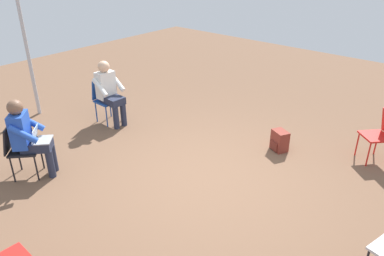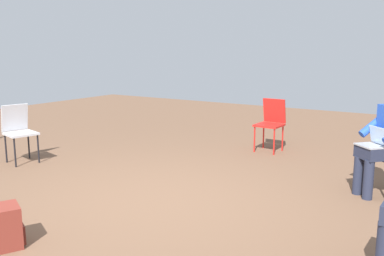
% 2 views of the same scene
% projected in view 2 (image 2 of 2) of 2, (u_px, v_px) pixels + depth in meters
% --- Properties ---
extents(ground_plane, '(16.25, 16.25, 0.00)m').
position_uv_depth(ground_plane, '(154.00, 203.00, 4.65)').
color(ground_plane, brown).
extents(chair_west, '(0.52, 0.49, 0.85)m').
position_uv_depth(chair_west, '(19.00, 129.00, 6.26)').
color(chair_west, '#B7B7BC').
rests_on(chair_west, ground).
extents(chair_north, '(0.41, 0.45, 0.85)m').
position_uv_depth(chair_north, '(271.00, 121.00, 6.96)').
color(chair_north, red).
rests_on(chair_north, ground).
extents(backpack_near_laptop_user, '(0.34, 0.31, 0.36)m').
position_uv_depth(backpack_near_laptop_user, '(8.00, 229.00, 3.61)').
color(backpack_near_laptop_user, maroon).
rests_on(backpack_near_laptop_user, ground).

